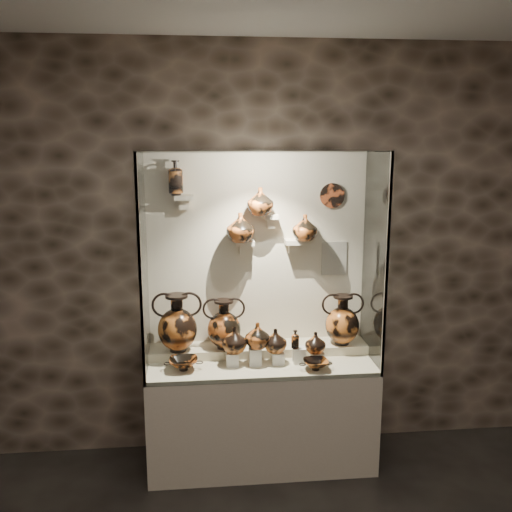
{
  "coord_description": "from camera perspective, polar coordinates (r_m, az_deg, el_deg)",
  "views": [
    {
      "loc": [
        -0.45,
        -1.83,
        2.49
      ],
      "look_at": [
        -0.04,
        2.21,
        1.64
      ],
      "focal_mm": 40.0,
      "sensor_mm": 36.0,
      "label": 1
    }
  ],
  "objects": [
    {
      "name": "jug_e",
      "position": [
        4.31,
        5.95,
        -8.61
      ],
      "size": [
        0.19,
        0.19,
        0.16
      ],
      "primitive_type": "imported",
      "rotation": [
        0.0,
        0.0,
        -0.25
      ],
      "color": "#AE5A21",
      "rests_on": "pedestal_e"
    },
    {
      "name": "back_panel",
      "position": [
        4.44,
        0.09,
        0.27
      ],
      "size": [
        1.7,
        0.03,
        1.6
      ],
      "primitive_type": "cube",
      "color": "beige",
      "rests_on": "plinth"
    },
    {
      "name": "info_placard",
      "position": [
        4.53,
        7.81,
        -0.21
      ],
      "size": [
        0.2,
        0.01,
        0.27
      ],
      "primitive_type": "cube",
      "color": "beige",
      "rests_on": "back_panel"
    },
    {
      "name": "glass_front",
      "position": [
        3.85,
        1.03,
        -1.55
      ],
      "size": [
        1.7,
        0.01,
        1.6
      ],
      "primitive_type": "cube",
      "color": "white",
      "rests_on": "plinth"
    },
    {
      "name": "frame_post_left",
      "position": [
        3.85,
        -11.51,
        -1.79
      ],
      "size": [
        0.02,
        0.02,
        1.6
      ],
      "primitive_type": "cube",
      "color": "gray",
      "rests_on": "plinth"
    },
    {
      "name": "jug_b",
      "position": [
        4.24,
        0.15,
        -7.94
      ],
      "size": [
        0.24,
        0.24,
        0.19
      ],
      "primitive_type": "imported",
      "rotation": [
        0.0,
        0.0,
        0.42
      ],
      "color": "#AE521E",
      "rests_on": "pedestal_b"
    },
    {
      "name": "bracket_ca",
      "position": [
        4.34,
        -1.12,
        1.34
      ],
      "size": [
        0.14,
        0.12,
        0.04
      ],
      "primitive_type": "cube",
      "color": "beige",
      "rests_on": "back_panel"
    },
    {
      "name": "frame_post_right",
      "position": [
        4.04,
        12.94,
        -1.21
      ],
      "size": [
        0.02,
        0.02,
        1.6
      ],
      "primitive_type": "cube",
      "color": "gray",
      "rests_on": "plinth"
    },
    {
      "name": "kylix_left",
      "position": [
        4.23,
        -7.27,
        -10.56
      ],
      "size": [
        0.31,
        0.28,
        0.11
      ],
      "primitive_type": null,
      "rotation": [
        0.0,
        0.0,
        0.23
      ],
      "color": "#AE521E",
      "rests_on": "front_tier"
    },
    {
      "name": "glass_right",
      "position": [
        4.31,
        11.79,
        -0.34
      ],
      "size": [
        0.01,
        0.6,
        1.6
      ],
      "primitive_type": "cube",
      "color": "white",
      "rests_on": "plinth"
    },
    {
      "name": "bracket_cb",
      "position": [
        4.33,
        1.51,
        3.99
      ],
      "size": [
        0.1,
        0.12,
        0.04
      ],
      "primitive_type": "cube",
      "color": "beige",
      "rests_on": "back_panel"
    },
    {
      "name": "jug_c",
      "position": [
        4.27,
        1.95,
        -8.45
      ],
      "size": [
        0.23,
        0.23,
        0.18
      ],
      "primitive_type": "imported",
      "rotation": [
        0.0,
        0.0,
        -0.43
      ],
      "color": "#AE5A21",
      "rests_on": "pedestal_c"
    },
    {
      "name": "bracket_ul",
      "position": [
        4.28,
        -7.2,
        5.83
      ],
      "size": [
        0.14,
        0.12,
        0.04
      ],
      "primitive_type": "cube",
      "color": "beige",
      "rests_on": "back_panel"
    },
    {
      "name": "wall_plate",
      "position": [
        4.44,
        7.63,
        6.01
      ],
      "size": [
        0.19,
        0.02,
        0.19
      ],
      "primitive_type": "cylinder",
      "rotation": [
        1.57,
        0.0,
        0.0
      ],
      "color": "#AF4822",
      "rests_on": "back_panel"
    },
    {
      "name": "plinth",
      "position": [
        4.55,
        0.51,
        -15.54
      ],
      "size": [
        1.7,
        0.6,
        0.8
      ],
      "primitive_type": "cube",
      "color": "beige",
      "rests_on": "floor"
    },
    {
      "name": "jug_a",
      "position": [
        4.24,
        -2.17,
        -8.37
      ],
      "size": [
        0.22,
        0.22,
        0.19
      ],
      "primitive_type": "imported",
      "rotation": [
        0.0,
        0.0,
        -0.2
      ],
      "color": "#AE5A21",
      "rests_on": "pedestal_a"
    },
    {
      "name": "amphora_left",
      "position": [
        4.35,
        -7.88,
        -6.62
      ],
      "size": [
        0.47,
        0.47,
        0.44
      ],
      "primitive_type": null,
      "rotation": [
        0.0,
        0.0,
        0.4
      ],
      "color": "#AE5A21",
      "rests_on": "rear_tier"
    },
    {
      "name": "front_tier",
      "position": [
        4.37,
        0.52,
        -10.71
      ],
      "size": [
        1.68,
        0.58,
        0.03
      ],
      "primitive_type": "cube",
      "color": "beige",
      "rests_on": "plinth"
    },
    {
      "name": "ovoid_vase_c",
      "position": [
        4.33,
        4.91,
        2.86
      ],
      "size": [
        0.24,
        0.24,
        0.2
      ],
      "primitive_type": "imported",
      "rotation": [
        0.0,
        0.0,
        0.33
      ],
      "color": "#AE521E",
      "rests_on": "bracket_cc"
    },
    {
      "name": "pedestal_d",
      "position": [
        4.33,
        4.33,
        -9.87
      ],
      "size": [
        0.09,
        0.09,
        0.12
      ],
      "primitive_type": "cube",
      "color": "silver",
      "rests_on": "front_tier"
    },
    {
      "name": "kylix_right",
      "position": [
        4.23,
        5.99,
        -10.67
      ],
      "size": [
        0.29,
        0.27,
        0.09
      ],
      "primitive_type": null,
      "rotation": [
        0.0,
        0.0,
        -0.38
      ],
      "color": "#AE5A21",
      "rests_on": "front_tier"
    },
    {
      "name": "bracket_cc",
      "position": [
        4.39,
        3.83,
        1.43
      ],
      "size": [
        0.14,
        0.12,
        0.04
      ],
      "primitive_type": "cube",
      "color": "beige",
      "rests_on": "back_panel"
    },
    {
      "name": "glass_top",
      "position": [
        4.04,
        0.56,
        10.5
      ],
      "size": [
        1.7,
        0.6,
        0.01
      ],
      "primitive_type": "cube",
      "color": "white",
      "rests_on": "back_panel"
    },
    {
      "name": "pedestal_e",
      "position": [
        4.37,
        6.16,
        -10.01
      ],
      "size": [
        0.09,
        0.09,
        0.08
      ],
      "primitive_type": "cube",
      "color": "silver",
      "rests_on": "front_tier"
    },
    {
      "name": "pedestal_c",
      "position": [
        4.32,
        2.2,
        -10.15
      ],
      "size": [
        0.09,
        0.09,
        0.09
      ],
      "primitive_type": "cube",
      "color": "silver",
      "rests_on": "front_tier"
    },
    {
      "name": "pedestal_a",
      "position": [
        4.28,
        -2.38,
        -10.26
      ],
      "size": [
        0.09,
        0.09,
        0.1
      ],
      "primitive_type": "cube",
      "color": "silver",
      "rests_on": "front_tier"
    },
    {
      "name": "ovoid_vase_b",
      "position": [
        4.25,
        0.43,
        5.5
      ],
      "size": [
        0.23,
        0.23,
        0.21
      ],
      "primitive_type": "imported",
      "rotation": [
        0.0,
        0.0,
        0.2
      ],
      "color": "#AE521E",
      "rests_on": "bracket_cb"
    },
    {
      "name": "wall_back",
      "position": [
        4.44,
        0.08,
        0.28
      ],
      "size": [
        5.0,
        0.02,
        3.2
      ],
      "primitive_type": "cube",
      "color": "#2D241C",
      "rests_on": "ground"
    },
    {
      "name": "lekythos_tall",
      "position": [
        4.26,
        -8.04,
        7.98
      ],
      "size": [
        0.12,
        0.12,
        0.29
      ],
      "primitive_type": null,
      "rotation": [
        0.0,
        0.0,
        -0.0
      ],
      "color": "#AE5A21",
      "rests_on": "bracket_ul"
    },
    {
      "name": "ovoid_vase_a",
      "position": [
        4.26,
        -1.57,
        2.88
      ],
      "size": [
        0.26,
        0.26,
        0.22
      ],
      "primitive_type": "imported",
      "rotation": [
        0.0,
        0.0,
        0.28
      ],
      "color": "#AE521E",
      "rests_on": "bracket_ca"
    },
    {
      "name": "pedestal_b",
      "position": [
        4.29,
        -0.08,
        -10.0
      ],
      "size": [
        0.09,
        0.09,
        0.13
      ],
      "primitive_type": "cube",
      "color": "silver",
      "rests_on": "front_tier"
    },
    {
      "name": "amphora_right",
      "position": [
        4.51,
        8.63,
        -6.29
      ],
      "size": [
        0.41,
        0.41,
        0.4
      ],
      "primitive_type": null,
      "rotation": [
        0.0,
        0.0,
        -0.39
      ],
      "color": "#AE5A21",
      "rests_on": "rear_tier"
    },
    {
      "name": "lekythos_small",
      "position": [
        4.26,
        3.94,
        -8.21
      ],
      "size": [
        0.08,
        0.08,
        0.16
      ],
      "primitive_type": null,
      "rotation": [
        0.0,
        0.0,
        0.19
      ],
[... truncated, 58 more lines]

